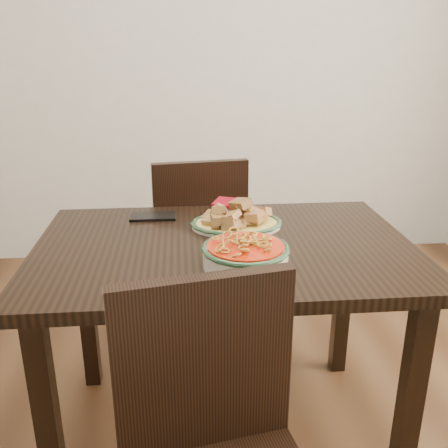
{
  "coord_description": "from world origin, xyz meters",
  "views": [
    {
      "loc": [
        -0.15,
        -1.46,
        1.36
      ],
      "look_at": [
        -0.02,
        0.06,
        0.81
      ],
      "focal_mm": 40.0,
      "sensor_mm": 36.0,
      "label": 1
    }
  ],
  "objects": [
    {
      "name": "floor",
      "position": [
        0.0,
        0.0,
        0.0
      ],
      "size": [
        3.5,
        3.5,
        0.0
      ],
      "primitive_type": "plane",
      "color": "#3C2413",
      "rests_on": "ground"
    },
    {
      "name": "wall_back",
      "position": [
        0.0,
        1.75,
        1.3
      ],
      "size": [
        3.5,
        0.1,
        2.6
      ],
      "primitive_type": "cube",
      "color": "beige",
      "rests_on": "ground"
    },
    {
      "name": "dining_table",
      "position": [
        -0.02,
        0.04,
        0.65
      ],
      "size": [
        1.23,
        0.82,
        0.75
      ],
      "color": "black",
      "rests_on": "ground"
    },
    {
      "name": "chair_far",
      "position": [
        -0.08,
        0.74,
        0.5
      ],
      "size": [
        0.47,
        0.47,
        0.89
      ],
      "rotation": [
        0.0,
        0.0,
        3.28
      ],
      "color": "black",
      "rests_on": "ground"
    },
    {
      "name": "fish_plate",
      "position": [
        0.04,
        0.2,
        0.79
      ],
      "size": [
        0.32,
        0.25,
        0.11
      ],
      "color": "beige",
      "rests_on": "dining_table"
    },
    {
      "name": "noodle_bowl",
      "position": [
        0.03,
        -0.14,
        0.79
      ],
      "size": [
        0.26,
        0.26,
        0.08
      ],
      "color": "beige",
      "rests_on": "dining_table"
    },
    {
      "name": "smartphone",
      "position": [
        -0.26,
        0.32,
        0.76
      ],
      "size": [
        0.17,
        0.09,
        0.01
      ],
      "primitive_type": "cube",
      "rotation": [
        0.0,
        0.0,
        -0.01
      ],
      "color": "black",
      "rests_on": "dining_table"
    },
    {
      "name": "napkin",
      "position": [
        0.05,
        0.46,
        0.76
      ],
      "size": [
        0.17,
        0.16,
        0.01
      ],
      "primitive_type": "cube",
      "rotation": [
        0.0,
        0.0,
        -0.36
      ],
      "color": "maroon",
      "rests_on": "dining_table"
    }
  ]
}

